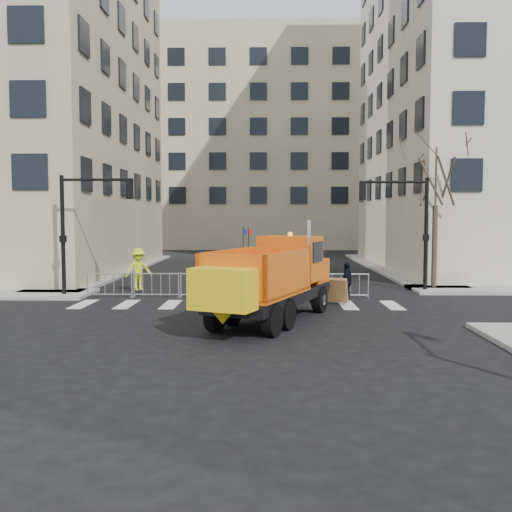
{
  "coord_description": "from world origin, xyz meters",
  "views": [
    {
      "loc": [
        1.09,
        -17.46,
        3.6
      ],
      "look_at": [
        0.65,
        2.5,
        2.2
      ],
      "focal_mm": 40.0,
      "sensor_mm": 36.0,
      "label": 1
    }
  ],
  "objects_px": {
    "newspaper_box": "(319,285)",
    "cop_a": "(284,281)",
    "plow_truck": "(270,277)",
    "cop_b": "(303,281)",
    "cop_c": "(347,281)",
    "worker": "(139,269)"
  },
  "relations": [
    {
      "from": "plow_truck",
      "to": "newspaper_box",
      "type": "height_order",
      "value": "plow_truck"
    },
    {
      "from": "cop_c",
      "to": "worker",
      "type": "relative_size",
      "value": 0.85
    },
    {
      "from": "cop_c",
      "to": "cop_b",
      "type": "bearing_deg",
      "value": -40.93
    },
    {
      "from": "cop_b",
      "to": "cop_c",
      "type": "xyz_separation_m",
      "value": [
        1.91,
        0.8,
        -0.11
      ]
    },
    {
      "from": "cop_a",
      "to": "cop_b",
      "type": "xyz_separation_m",
      "value": [
        0.82,
        0.42,
        -0.04
      ]
    },
    {
      "from": "plow_truck",
      "to": "cop_c",
      "type": "distance_m",
      "value": 6.09
    },
    {
      "from": "cop_c",
      "to": "worker",
      "type": "xyz_separation_m",
      "value": [
        -9.44,
        2.15,
        0.3
      ]
    },
    {
      "from": "plow_truck",
      "to": "cop_a",
      "type": "distance_m",
      "value": 3.93
    },
    {
      "from": "cop_a",
      "to": "cop_b",
      "type": "bearing_deg",
      "value": -172.62
    },
    {
      "from": "cop_c",
      "to": "newspaper_box",
      "type": "relative_size",
      "value": 1.5
    },
    {
      "from": "cop_a",
      "to": "cop_c",
      "type": "xyz_separation_m",
      "value": [
        2.73,
        1.23,
        -0.15
      ]
    },
    {
      "from": "plow_truck",
      "to": "cop_c",
      "type": "relative_size",
      "value": 5.54
    },
    {
      "from": "cop_c",
      "to": "newspaper_box",
      "type": "xyz_separation_m",
      "value": [
        -1.24,
        -0.27,
        -0.13
      ]
    },
    {
      "from": "plow_truck",
      "to": "worker",
      "type": "xyz_separation_m",
      "value": [
        -6.14,
        7.23,
        -0.41
      ]
    },
    {
      "from": "plow_truck",
      "to": "cop_b",
      "type": "bearing_deg",
      "value": 4.34
    },
    {
      "from": "cop_b",
      "to": "cop_c",
      "type": "relative_size",
      "value": 1.13
    },
    {
      "from": "cop_a",
      "to": "cop_c",
      "type": "distance_m",
      "value": 3.0
    },
    {
      "from": "cop_a",
      "to": "newspaper_box",
      "type": "xyz_separation_m",
      "value": [
        1.49,
        0.95,
        -0.28
      ]
    },
    {
      "from": "newspaper_box",
      "to": "cop_a",
      "type": "bearing_deg",
      "value": -125.13
    },
    {
      "from": "cop_b",
      "to": "newspaper_box",
      "type": "xyz_separation_m",
      "value": [
        0.67,
        0.53,
        -0.24
      ]
    },
    {
      "from": "plow_truck",
      "to": "cop_b",
      "type": "height_order",
      "value": "plow_truck"
    },
    {
      "from": "cop_c",
      "to": "worker",
      "type": "bearing_deg",
      "value": -76.61
    }
  ]
}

